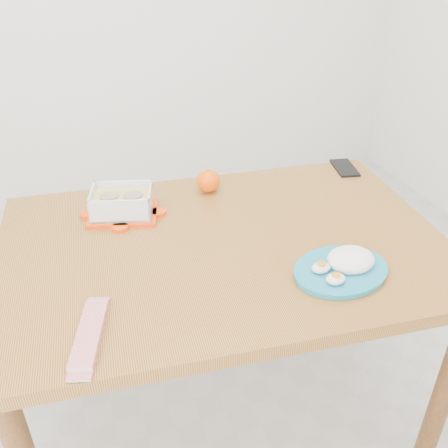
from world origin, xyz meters
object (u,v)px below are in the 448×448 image
object	(u,v)px
orange_fruit	(208,181)
rice_plate	(344,265)
smartphone	(345,168)
dining_table	(224,268)
food_container	(122,203)

from	to	relation	value
orange_fruit	rice_plate	bearing A→B (deg)	-70.71
orange_fruit	smartphone	distance (m)	0.53
rice_plate	smartphone	distance (m)	0.64
dining_table	orange_fruit	bearing A→B (deg)	85.56
dining_table	food_container	world-z (taller)	food_container
dining_table	orange_fruit	xyz separation A→B (m)	(0.05, 0.30, 0.13)
dining_table	food_container	xyz separation A→B (m)	(-0.24, 0.25, 0.14)
dining_table	smartphone	bearing A→B (deg)	33.06
orange_fruit	rice_plate	world-z (taller)	orange_fruit
rice_plate	orange_fruit	bearing A→B (deg)	102.04
food_container	smartphone	distance (m)	0.83
dining_table	food_container	distance (m)	0.37
dining_table	rice_plate	distance (m)	0.36
dining_table	smartphone	xyz separation A→B (m)	(0.58, 0.30, 0.10)
dining_table	rice_plate	xyz separation A→B (m)	(0.25, -0.24, 0.12)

